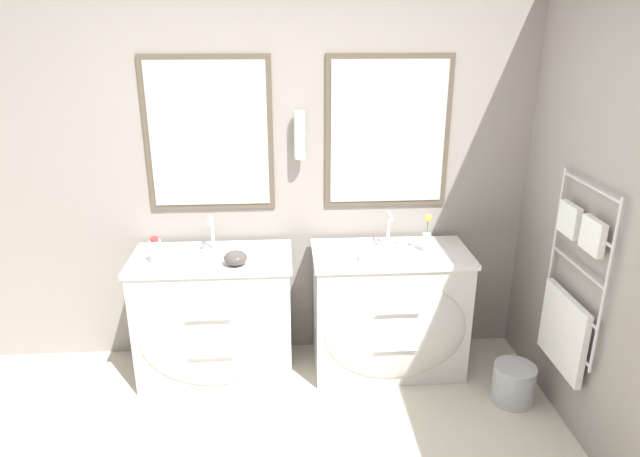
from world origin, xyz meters
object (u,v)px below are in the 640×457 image
toiletry_bottle (156,251)px  amenity_bowl (235,258)px  flower_vase (427,236)px  vanity_left (215,318)px  vanity_right (389,312)px  waste_bin (514,383)px

toiletry_bottle → amenity_bowl: bearing=-6.6°
amenity_bowl → flower_vase: flower_vase is taller
vanity_left → vanity_right: size_ratio=1.00×
waste_bin → amenity_bowl: bearing=170.2°
flower_vase → vanity_left: bearing=-178.5°
toiletry_bottle → amenity_bowl: size_ratio=1.17×
vanity_left → vanity_right: (1.14, 0.00, 0.00)m
vanity_right → toiletry_bottle: bearing=-178.0°
amenity_bowl → waste_bin: bearing=-9.8°
vanity_left → waste_bin: bearing=-12.2°
vanity_left → flower_vase: (1.37, 0.04, 0.52)m
amenity_bowl → toiletry_bottle: bearing=173.4°
vanity_left → waste_bin: vanity_left is taller
vanity_left → vanity_right: 1.14m
toiletry_bottle → amenity_bowl: (0.48, -0.06, -0.03)m
amenity_bowl → flower_vase: bearing=6.8°
vanity_left → vanity_right: bearing=0.0°
toiletry_bottle → waste_bin: size_ratio=0.65×
vanity_right → waste_bin: vanity_right is taller
vanity_right → amenity_bowl: 1.09m
toiletry_bottle → vanity_right: bearing=2.0°
amenity_bowl → waste_bin: size_ratio=0.55×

